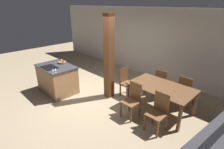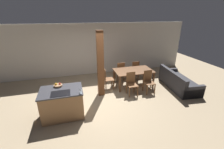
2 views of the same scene
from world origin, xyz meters
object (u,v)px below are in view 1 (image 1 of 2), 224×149
object	(u,v)px
dining_chair_near_right	(158,111)
dining_chair_head_end	(126,82)
kitchen_island	(57,79)
wine_glass_near	(53,70)
dining_chair_far_left	(162,83)
timber_post	(109,58)
wine_glass_middle	(55,69)
fruit_bowl	(62,62)
dining_chair_near_left	(132,99)
dining_table	(161,90)
dining_chair_far_right	(186,91)

from	to	relation	value
dining_chair_near_right	dining_chair_head_end	world-z (taller)	same
kitchen_island	dining_chair_near_right	world-z (taller)	dining_chair_near_right
wine_glass_near	dining_chair_far_left	size ratio (longest dim) A/B	0.16
dining_chair_near_right	wine_glass_near	bearing A→B (deg)	-159.01
dining_chair_near_right	timber_post	bearing A→B (deg)	171.26
kitchen_island	wine_glass_middle	size ratio (longest dim) A/B	8.74
fruit_bowl	dining_chair_near_left	bearing A→B (deg)	8.48
dining_chair_far_left	dining_table	bearing A→B (deg)	117.67
dining_chair_far_right	timber_post	xyz separation A→B (m)	(-1.98, -1.17, 0.80)
wine_glass_near	dining_chair_near_right	distance (m)	3.12
wine_glass_middle	dining_chair_near_left	xyz separation A→B (m)	(2.10, 1.02, -0.55)
wine_glass_middle	wine_glass_near	bearing A→B (deg)	-90.00
wine_glass_near	dining_chair_far_right	size ratio (longest dim) A/B	0.16
kitchen_island	wine_glass_middle	xyz separation A→B (m)	(0.58, -0.31, 0.58)
timber_post	dining_table	bearing A→B (deg)	15.13
dining_chair_far_left	dining_chair_far_right	distance (m)	0.77
timber_post	fruit_bowl	bearing A→B (deg)	-155.38
kitchen_island	dining_chair_head_end	size ratio (longest dim) A/B	1.38
dining_chair_near_right	timber_post	xyz separation A→B (m)	(-1.98, 0.30, 0.80)
dining_chair_near_left	dining_chair_head_end	size ratio (longest dim) A/B	1.00
wine_glass_near	dining_chair_far_left	world-z (taller)	wine_glass_near
dining_chair_near_left	wine_glass_middle	bearing A→B (deg)	-153.98
dining_chair_near_right	dining_chair_far_left	size ratio (longest dim) A/B	1.00
kitchen_island	fruit_bowl	xyz separation A→B (m)	(-0.10, 0.30, 0.51)
dining_chair_far_left	wine_glass_middle	bearing A→B (deg)	49.94
wine_glass_middle	timber_post	xyz separation A→B (m)	(0.89, 1.33, 0.25)
fruit_bowl	dining_table	bearing A→B (deg)	19.98
wine_glass_near	fruit_bowl	bearing A→B (deg)	134.62
wine_glass_near	timber_post	distance (m)	1.68
dining_chair_far_left	dining_chair_head_end	distance (m)	1.12
fruit_bowl	timber_post	world-z (taller)	timber_post
dining_chair_far_left	dining_chair_head_end	xyz separation A→B (m)	(-0.85, -0.73, 0.00)
dining_table	dining_chair_head_end	size ratio (longest dim) A/B	1.81
dining_chair_far_right	timber_post	size ratio (longest dim) A/B	0.36
wine_glass_middle	fruit_bowl	bearing A→B (deg)	138.01
kitchen_island	dining_chair_far_left	distance (m)	3.45
wine_glass_middle	dining_chair_near_right	bearing A→B (deg)	19.64
dining_chair_near_left	timber_post	size ratio (longest dim) A/B	0.36
dining_table	dining_chair_far_right	bearing A→B (deg)	62.33
wine_glass_middle	timber_post	bearing A→B (deg)	56.19
fruit_bowl	dining_chair_far_right	bearing A→B (deg)	27.98
wine_glass_near	dining_chair_near_left	world-z (taller)	wine_glass_near
dining_chair_near_left	dining_chair_far_right	size ratio (longest dim) A/B	1.00
kitchen_island	dining_chair_far_left	world-z (taller)	dining_chair_far_left
wine_glass_near	wine_glass_middle	size ratio (longest dim) A/B	1.00
dining_chair_near_right	timber_post	size ratio (longest dim) A/B	0.36
kitchen_island	dining_chair_near_left	distance (m)	2.77
wine_glass_near	dining_table	world-z (taller)	wine_glass_near
fruit_bowl	dining_table	world-z (taller)	fruit_bowl
wine_glass_middle	dining_chair_near_left	world-z (taller)	wine_glass_middle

